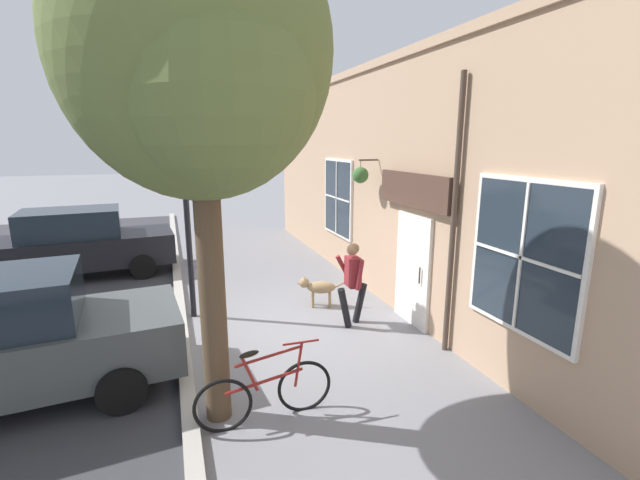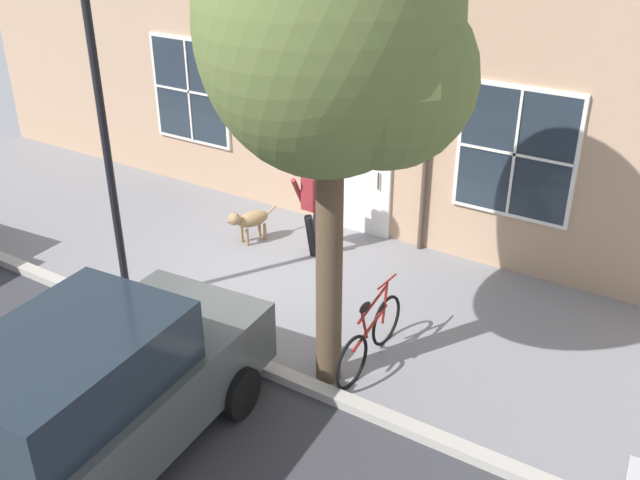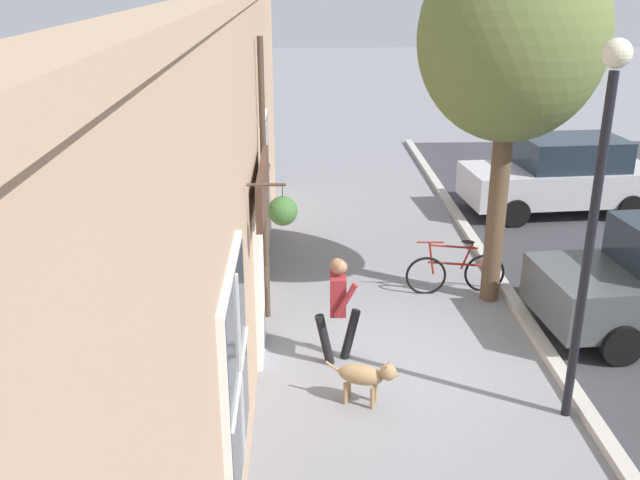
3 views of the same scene
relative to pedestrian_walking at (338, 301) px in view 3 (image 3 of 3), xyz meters
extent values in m
plane|color=gray|center=(1.06, -0.19, -0.94)|extent=(90.00, 90.00, 0.00)
cube|color=#B2ADA3|center=(3.06, -0.19, -0.88)|extent=(0.20, 28.00, 0.12)
cube|color=tan|center=(-1.29, -0.19, 1.50)|extent=(0.30, 18.00, 4.89)
cube|color=white|center=(-1.12, 0.28, 0.11)|extent=(0.10, 1.10, 2.10)
cube|color=#232D38|center=(-1.09, 0.28, 0.06)|extent=(0.03, 0.90, 1.90)
cylinder|color=#47382D|center=(-1.03, 0.63, 0.11)|extent=(0.03, 0.03, 0.30)
cube|color=#4C3328|center=(-1.02, 0.28, 1.61)|extent=(0.08, 2.20, 0.60)
cylinder|color=#47382D|center=(-1.06, 1.45, 1.26)|extent=(0.09, 0.09, 4.40)
cylinder|color=#47382D|center=(-0.90, -1.30, 2.08)|extent=(0.44, 0.04, 0.04)
cylinder|color=#47382D|center=(-0.72, -1.30, 1.90)|extent=(0.01, 0.01, 0.34)
cone|color=#2D2823|center=(-0.72, -1.30, 1.68)|extent=(0.32, 0.32, 0.18)
sphere|color=#3D6B33|center=(-0.72, -1.30, 1.77)|extent=(0.34, 0.34, 0.34)
cube|color=white|center=(-1.12, -3.52, 1.01)|extent=(0.08, 1.82, 2.02)
cube|color=#232D38|center=(-1.09, -3.52, 1.01)|extent=(0.03, 1.70, 1.90)
cube|color=white|center=(-1.07, -3.52, 1.01)|extent=(0.04, 0.04, 1.90)
cube|color=white|center=(-1.07, -3.52, 1.01)|extent=(0.04, 1.70, 0.04)
cube|color=white|center=(-1.12, 2.84, 1.01)|extent=(0.08, 1.82, 2.02)
cube|color=#232D38|center=(-1.09, 2.84, 1.01)|extent=(0.03, 1.70, 1.90)
cube|color=white|center=(-1.07, 2.84, 1.01)|extent=(0.04, 0.04, 1.90)
cube|color=white|center=(-1.07, 2.84, 1.01)|extent=(0.04, 1.70, 0.04)
cylinder|color=black|center=(0.18, 0.07, -0.56)|extent=(0.29, 0.14, 0.78)
cylinder|color=black|center=(-0.19, -0.07, -0.56)|extent=(0.29, 0.14, 0.78)
cube|color=maroon|center=(0.00, 0.00, 0.10)|extent=(0.23, 0.35, 0.56)
sphere|color=#936B4C|center=(0.02, 0.00, 0.52)|extent=(0.21, 0.21, 0.21)
sphere|color=brown|center=(-0.01, 0.00, 0.55)|extent=(0.20, 0.20, 0.20)
cylinder|color=maroon|center=(-0.04, 0.23, 0.10)|extent=(0.16, 0.09, 0.57)
cylinder|color=maroon|center=(0.09, -0.23, 0.12)|extent=(0.33, 0.09, 0.52)
ellipsoid|color=#997A51|center=(0.23, -1.08, -0.53)|extent=(0.65, 0.47, 0.26)
cylinder|color=#997A51|center=(0.43, -1.06, -0.79)|extent=(0.06, 0.06, 0.30)
cylinder|color=#997A51|center=(0.37, -1.22, -0.79)|extent=(0.06, 0.06, 0.30)
cylinder|color=#997A51|center=(0.10, -0.94, -0.79)|extent=(0.06, 0.06, 0.30)
cylinder|color=#997A51|center=(0.04, -1.10, -0.79)|extent=(0.06, 0.06, 0.30)
sphere|color=#997A51|center=(0.57, -1.20, -0.43)|extent=(0.21, 0.21, 0.21)
cone|color=#997A51|center=(0.68, -1.23, -0.45)|extent=(0.12, 0.12, 0.09)
cone|color=#997A51|center=(0.58, -1.14, -0.33)|extent=(0.06, 0.06, 0.07)
cone|color=#997A51|center=(0.55, -1.24, -0.33)|extent=(0.06, 0.06, 0.07)
cylinder|color=#997A51|center=(-0.12, -0.95, -0.48)|extent=(0.21, 0.10, 0.14)
cylinder|color=brown|center=(2.71, 2.00, 0.72)|extent=(0.31, 0.31, 3.32)
ellipsoid|color=olive|center=(2.71, 2.00, 3.38)|extent=(2.88, 2.59, 3.17)
sphere|color=olive|center=(2.57, 2.55, 2.88)|extent=(1.87, 1.87, 1.87)
torus|color=black|center=(1.65, 2.24, -0.61)|extent=(0.71, 0.07, 0.70)
torus|color=black|center=(2.68, 2.32, -0.61)|extent=(0.71, 0.07, 0.70)
cylinder|color=maroon|center=(2.17, 2.28, -0.41)|extent=(0.99, 0.11, 0.15)
cylinder|color=maroon|center=(2.35, 2.29, -0.27)|extent=(0.21, 0.05, 0.48)
cylinder|color=maroon|center=(2.12, 2.27, -0.09)|extent=(0.83, 0.10, 0.13)
cylinder|color=maroon|center=(1.72, 2.24, -0.29)|extent=(0.13, 0.05, 0.58)
cylinder|color=maroon|center=(1.69, 2.24, 0.01)|extent=(0.46, 0.04, 0.03)
ellipsoid|color=black|center=(2.35, 2.29, -0.01)|extent=(0.25, 0.12, 0.09)
cylinder|color=black|center=(4.00, -0.24, -0.63)|extent=(0.63, 0.23, 0.62)
cylinder|color=black|center=(3.85, 1.52, -0.63)|extent=(0.63, 0.23, 0.62)
cube|color=#B7B7BC|center=(5.44, 6.60, -0.25)|extent=(4.44, 2.13, 0.76)
cube|color=#1E2833|center=(5.66, 6.62, 0.47)|extent=(2.36, 1.74, 0.68)
cylinder|color=black|center=(4.19, 5.61, -0.63)|extent=(0.63, 0.23, 0.62)
cylinder|color=black|center=(4.04, 7.36, -0.63)|extent=(0.63, 0.23, 0.62)
cylinder|color=black|center=(6.85, 5.84, -0.63)|extent=(0.63, 0.23, 0.62)
cylinder|color=black|center=(6.69, 7.59, -0.63)|extent=(0.63, 0.23, 0.62)
cylinder|color=black|center=(2.81, -1.42, 1.19)|extent=(0.11, 0.11, 4.27)
sphere|color=beige|center=(2.81, -1.42, 3.51)|extent=(0.32, 0.32, 0.32)
camera|label=1|loc=(3.10, 6.94, 2.44)|focal=24.00mm
camera|label=2|loc=(8.79, 5.79, 4.63)|focal=40.00mm
camera|label=3|loc=(-0.54, -8.97, 4.31)|focal=40.00mm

